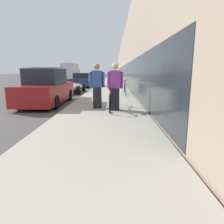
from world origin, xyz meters
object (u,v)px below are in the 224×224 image
(parked_sedan_curbside, at_px, (47,89))
(moving_truck, at_px, (71,72))
(person_rider, at_px, (115,87))
(bike_rack_hoop, at_px, (126,88))
(vintage_roadster_curbside, at_px, (71,87))
(tandem_bicycle, at_px, (110,99))
(cruiser_bike_nearest, at_px, (125,88))
(person_bystander, at_px, (97,86))
(parked_sedan_far, at_px, (82,80))

(parked_sedan_curbside, distance_m, moving_truck, 29.02)
(person_rider, distance_m, bike_rack_hoop, 4.48)
(person_rider, bearing_deg, vintage_roadster_curbside, 113.90)
(tandem_bicycle, xyz_separation_m, vintage_roadster_curbside, (-3.14, 7.21, -0.07))
(cruiser_bike_nearest, relative_size, moving_truck, 0.26)
(tandem_bicycle, bearing_deg, vintage_roadster_curbside, 113.55)
(cruiser_bike_nearest, bearing_deg, moving_truck, 109.90)
(person_bystander, xyz_separation_m, parked_sedan_far, (-2.68, 13.08, -0.35))
(person_rider, height_order, bike_rack_hoop, person_rider)
(tandem_bicycle, height_order, person_rider, person_rider)
(parked_sedan_curbside, bearing_deg, tandem_bicycle, -30.01)
(parked_sedan_curbside, bearing_deg, person_bystander, -32.47)
(person_bystander, bearing_deg, parked_sedan_curbside, 147.53)
(person_rider, xyz_separation_m, bike_rack_hoop, (0.64, 4.42, -0.38))
(tandem_bicycle, bearing_deg, person_bystander, 163.72)
(cruiser_bike_nearest, height_order, parked_sedan_curbside, parked_sedan_curbside)
(bike_rack_hoop, bearing_deg, parked_sedan_far, 113.92)
(person_bystander, height_order, parked_sedan_far, person_bystander)
(tandem_bicycle, height_order, moving_truck, moving_truck)
(person_rider, bearing_deg, person_bystander, 147.66)
(person_bystander, distance_m, bike_rack_hoop, 4.21)
(bike_rack_hoop, bearing_deg, moving_truck, 108.75)
(moving_truck, bearing_deg, tandem_bicycle, -75.09)
(bike_rack_hoop, height_order, cruiser_bike_nearest, cruiser_bike_nearest)
(person_bystander, relative_size, parked_sedan_far, 0.42)
(vintage_roadster_curbside, bearing_deg, person_bystander, -69.71)
(tandem_bicycle, distance_m, moving_truck, 31.47)
(bike_rack_hoop, bearing_deg, cruiser_bike_nearest, 88.29)
(bike_rack_hoop, xyz_separation_m, vintage_roadster_curbside, (-3.97, 3.09, -0.21))
(person_bystander, relative_size, parked_sedan_curbside, 0.40)
(tandem_bicycle, xyz_separation_m, person_rider, (0.18, -0.30, 0.52))
(tandem_bicycle, bearing_deg, cruiser_bike_nearest, 81.19)
(parked_sedan_far, bearing_deg, vintage_roadster_curbside, -89.27)
(parked_sedan_curbside, xyz_separation_m, parked_sedan_far, (-0.08, 11.43, -0.11))
(person_rider, distance_m, moving_truck, 31.79)
(tandem_bicycle, distance_m, vintage_roadster_curbside, 7.86)
(person_rider, distance_m, cruiser_bike_nearest, 5.99)
(parked_sedan_curbside, xyz_separation_m, moving_truck, (-4.96, 28.58, 0.76))
(tandem_bicycle, xyz_separation_m, bike_rack_hoop, (0.83, 4.12, 0.14))
(person_rider, bearing_deg, parked_sedan_far, 104.11)
(tandem_bicycle, height_order, bike_rack_hoop, tandem_bicycle)
(bike_rack_hoop, relative_size, parked_sedan_curbside, 0.19)
(bike_rack_hoop, relative_size, parked_sedan_far, 0.20)
(person_rider, distance_m, parked_sedan_curbside, 3.94)
(bike_rack_hoop, distance_m, parked_sedan_curbside, 4.59)
(bike_rack_hoop, relative_size, moving_truck, 0.13)
(tandem_bicycle, distance_m, parked_sedan_curbside, 3.63)
(parked_sedan_far, xyz_separation_m, moving_truck, (-4.87, 17.16, 0.87))
(person_bystander, bearing_deg, tandem_bicycle, -16.28)
(cruiser_bike_nearest, bearing_deg, parked_sedan_curbside, -136.38)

